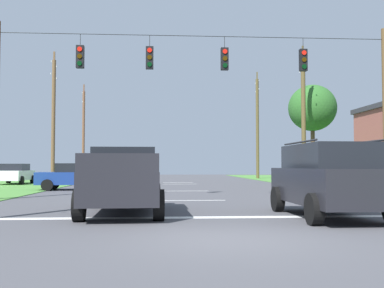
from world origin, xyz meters
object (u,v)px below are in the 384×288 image
suv_black (329,178)px  utility_pole_mid_left (53,118)px  distant_car_oncoming (76,176)px  pickup_truck (123,180)px  overhead_signal_span (195,101)px  tree_roadside_right (312,108)px  distant_car_far_parked (101,173)px  utility_pole_far_right (257,126)px  utility_pole_far_left (83,132)px  utility_pole_mid_right (303,116)px  distant_car_crossing_white (15,174)px

suv_black → utility_pole_mid_left: utility_pole_mid_left is taller
distant_car_oncoming → pickup_truck: bearing=-73.8°
overhead_signal_span → distant_car_oncoming: 10.18m
tree_roadside_right → distant_car_far_parked: bearing=-177.8°
utility_pole_far_right → utility_pole_far_left: size_ratio=1.16×
overhead_signal_span → utility_pole_far_right: size_ratio=1.50×
pickup_truck → suv_black: size_ratio=1.13×
utility_pole_mid_right → tree_roadside_right: 3.51m
suv_black → utility_pole_mid_right: bearing=74.3°
utility_pole_far_left → overhead_signal_span: bearing=-71.5°
suv_black → distant_car_crossing_white: suv_black is taller
distant_car_far_parked → utility_pole_far_left: utility_pole_far_left is taller
utility_pole_far_left → distant_car_far_parked: bearing=-74.2°
distant_car_oncoming → utility_pole_mid_left: utility_pole_mid_left is taller
overhead_signal_span → distant_car_oncoming: bearing=130.8°
pickup_truck → distant_car_far_parked: size_ratio=1.24×
utility_pole_mid_right → utility_pole_mid_left: size_ratio=1.05×
distant_car_crossing_white → utility_pole_mid_left: (2.91, -0.71, 4.10)m
tree_roadside_right → distant_car_oncoming: bearing=-150.8°
utility_pole_far_right → utility_pole_far_left: 18.13m
overhead_signal_span → utility_pole_far_left: size_ratio=1.74×
overhead_signal_span → distant_car_crossing_white: (-12.24, 15.38, -3.36)m
pickup_truck → tree_roadside_right: bearing=59.4°
utility_pole_far_left → distant_car_oncoming: bearing=-81.4°
distant_car_crossing_white → distant_car_far_parked: bearing=6.7°
pickup_truck → distant_car_oncoming: 13.42m
pickup_truck → tree_roadside_right: tree_roadside_right is taller
distant_car_oncoming → tree_roadside_right: 20.11m
overhead_signal_span → tree_roadside_right: size_ratio=2.15×
suv_black → overhead_signal_span: bearing=114.0°
utility_pole_far_right → tree_roadside_right: utility_pole_far_right is taller
pickup_truck → suv_black: (5.68, -1.46, 0.09)m
utility_pole_mid_right → pickup_truck: bearing=-120.8°
utility_pole_far_right → utility_pole_mid_left: (-17.97, -13.71, -0.64)m
pickup_truck → utility_pole_mid_left: utility_pole_mid_left is taller
utility_pole_far_right → utility_pole_mid_left: bearing=-142.7°
distant_car_oncoming → utility_pole_far_left: (-3.20, 21.11, 4.06)m
suv_black → utility_pole_mid_right: utility_pole_mid_right is taller
suv_black → tree_roadside_right: 25.45m
overhead_signal_span → utility_pole_mid_left: size_ratio=1.73×
distant_car_oncoming → tree_roadside_right: size_ratio=0.55×
tree_roadside_right → overhead_signal_span: bearing=-122.5°
suv_black → distant_car_oncoming: 17.17m
overhead_signal_span → tree_roadside_right: bearing=57.5°
overhead_signal_span → distant_car_crossing_white: bearing=128.5°
overhead_signal_span → suv_black: size_ratio=3.51×
suv_black → utility_pole_far_right: 36.15m
distant_car_crossing_white → pickup_truck: bearing=-65.2°
utility_pole_mid_right → tree_roadside_right: (1.66, 2.96, 0.92)m
distant_car_oncoming → utility_pole_far_right: 26.28m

